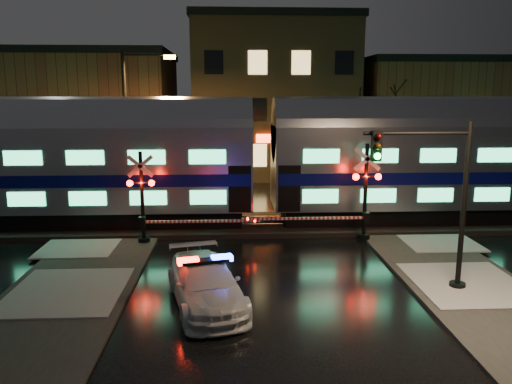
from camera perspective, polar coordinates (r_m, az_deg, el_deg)
ground at (r=19.27m, az=1.03°, el=-7.87°), size 120.00×120.00×0.00m
ballast at (r=24.01m, az=0.24°, el=-3.72°), size 90.00×4.20×0.24m
sidewalk_left at (r=14.65m, az=-24.44°, el=-15.02°), size 4.00×20.00×0.12m
building_left at (r=41.90m, az=-19.31°, el=8.09°), size 14.00×10.00×9.00m
building_mid at (r=40.81m, az=1.77°, el=10.39°), size 12.00×11.00×11.50m
building_right at (r=43.38m, az=19.36°, el=7.84°), size 12.00×10.00×8.50m
train at (r=23.40m, az=0.75°, el=4.04°), size 51.00×3.12×5.92m
police_car at (r=15.29m, az=-5.77°, el=-10.37°), size 2.95×5.01×1.52m
crossing_signal_right at (r=21.65m, az=11.50°, el=-1.14°), size 5.98×0.66×4.24m
crossing_signal_left at (r=21.27m, az=-11.93°, el=-1.71°), size 5.59×0.65×3.96m
traffic_light at (r=16.56m, az=20.05°, el=-1.28°), size 3.54×0.67×5.47m
streetlight at (r=27.74m, az=-14.06°, el=7.96°), size 2.84×0.30×8.50m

